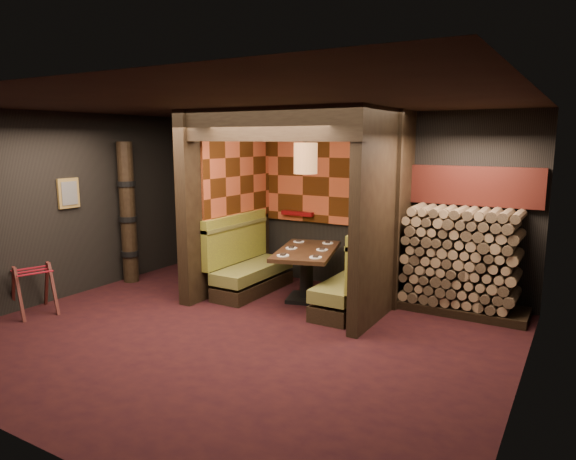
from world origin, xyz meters
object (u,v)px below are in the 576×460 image
Objects in this scene: booth_bench_left at (248,267)px; luggage_rack at (33,287)px; booth_bench_right at (356,284)px; totem_column at (128,214)px; dining_table at (307,264)px; pendant_lamp at (306,158)px; firewood_stack at (466,261)px.

luggage_rack is at bearing -129.79° from booth_bench_left.
booth_bench_right reaches higher than luggage_rack.
booth_bench_left reaches higher than luggage_rack.
luggage_rack is 2.03m from totem_column.
dining_table is 1.60m from pendant_lamp.
pendant_lamp is 0.53× the size of firewood_stack.
booth_bench_right is 1.98× the size of luggage_rack.
pendant_lamp is at bearing -162.68° from firewood_stack.
booth_bench_left reaches higher than dining_table.
firewood_stack is at bearing 13.19° from totem_column.
luggage_rack is 0.34× the size of totem_column.
booth_bench_right is (1.89, 0.00, 0.00)m from booth_bench_left.
totem_column reaches higher than firewood_stack.
booth_bench_left is 1.76× the size of pendant_lamp.
pendant_lamp is at bearing -90.00° from dining_table.
booth_bench_right is at bearing 7.86° from totem_column.
pendant_lamp is at bearing 0.74° from booth_bench_left.
booth_bench_right is 1.96m from pendant_lamp.
booth_bench_right is 4.10m from totem_column.
booth_bench_right is 0.67× the size of totem_column.
booth_bench_left and booth_bench_right have the same top height.
totem_column is at bearing -172.14° from booth_bench_right.
booth_bench_right is 0.87m from dining_table.
dining_table is 1.85× the size of pendant_lamp.
booth_bench_left is at bearing -179.26° from pendant_lamp.
pendant_lamp reaches higher than booth_bench_left.
totem_column is at bearing -168.92° from dining_table.
firewood_stack is (2.20, 0.69, -1.42)m from pendant_lamp.
booth_bench_right reaches higher than dining_table.
booth_bench_right is 0.92× the size of firewood_stack.
dining_table is 3.25m from totem_column.
totem_column is at bearing -166.81° from firewood_stack.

